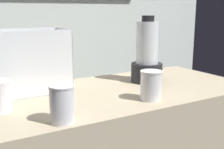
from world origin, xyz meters
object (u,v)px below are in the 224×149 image
carrot_display_bin (30,72)px  blender_pitcher (147,56)px  juice_cup_orange_middle (151,87)px  juice_cup_pomegranate_left (62,106)px  juice_cup_orange_far_left (0,98)px

carrot_display_bin → blender_pitcher: blender_pitcher is taller
blender_pitcher → juice_cup_orange_middle: (-0.18, -0.27, -0.08)m
carrot_display_bin → juice_cup_pomegranate_left: carrot_display_bin is taller
juice_cup_orange_far_left → juice_cup_orange_middle: juice_cup_orange_middle is taller
juice_cup_pomegranate_left → juice_cup_orange_middle: 0.42m
juice_cup_orange_far_left → juice_cup_orange_middle: 0.61m
juice_cup_orange_far_left → carrot_display_bin: bearing=51.6°
juice_cup_orange_middle → juice_cup_orange_far_left: bearing=164.2°
carrot_display_bin → juice_cup_pomegranate_left: size_ratio=2.57×
juice_cup_orange_middle → blender_pitcher: bearing=56.3°
juice_cup_orange_middle → carrot_display_bin: bearing=136.8°
blender_pitcher → juice_cup_orange_middle: 0.34m
carrot_display_bin → blender_pitcher: 0.61m
carrot_display_bin → juice_cup_orange_middle: bearing=-43.2°
juice_cup_orange_far_left → blender_pitcher: bearing=8.1°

